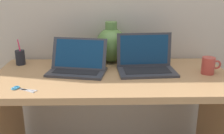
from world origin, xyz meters
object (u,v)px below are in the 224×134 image
(coffee_mug, at_px, (209,66))
(pen_cup, at_px, (20,57))
(green_vase, at_px, (111,44))
(scissors, at_px, (20,89))
(laptop_left, at_px, (78,63))
(laptop_right, at_px, (146,61))

(coffee_mug, bearing_deg, pen_cup, 170.30)
(coffee_mug, relative_size, pen_cup, 0.67)
(green_vase, relative_size, scissors, 1.97)
(laptop_left, distance_m, coffee_mug, 0.82)
(laptop_right, distance_m, scissors, 0.78)
(laptop_left, relative_size, laptop_right, 1.04)
(scissors, bearing_deg, coffee_mug, 11.65)
(laptop_left, height_order, coffee_mug, laptop_left)
(laptop_right, xyz_separation_m, scissors, (-0.72, -0.30, -0.06))
(laptop_right, height_order, pen_cup, laptop_right)
(green_vase, height_order, pen_cup, green_vase)
(laptop_left, distance_m, green_vase, 0.31)
(laptop_left, xyz_separation_m, coffee_mug, (0.82, -0.06, -0.00))
(laptop_left, height_order, scissors, laptop_left)
(laptop_right, relative_size, coffee_mug, 3.08)
(green_vase, height_order, coffee_mug, green_vase)
(laptop_left, height_order, laptop_right, laptop_right)
(green_vase, relative_size, pen_cup, 1.58)
(pen_cup, bearing_deg, laptop_right, -9.24)
(pen_cup, bearing_deg, coffee_mug, -9.70)
(scissors, bearing_deg, laptop_right, 22.64)
(laptop_left, distance_m, pen_cup, 0.44)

